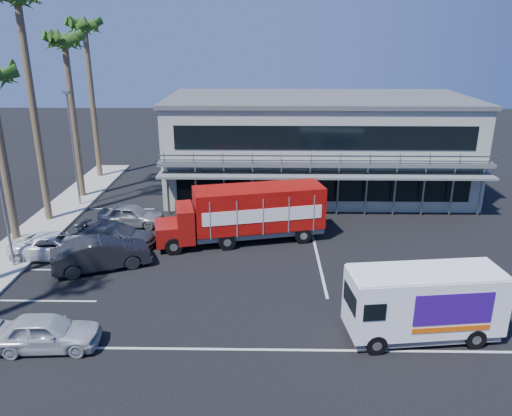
{
  "coord_description": "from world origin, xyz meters",
  "views": [
    {
      "loc": [
        -1.0,
        -22.62,
        11.78
      ],
      "look_at": [
        -1.45,
        4.23,
        2.3
      ],
      "focal_mm": 35.0,
      "sensor_mm": 36.0,
      "label": 1
    }
  ],
  "objects_px": {
    "white_van": "(424,303)",
    "parked_car_b": "(102,254)",
    "red_truck": "(247,212)",
    "parked_car_a": "(46,332)"
  },
  "relations": [
    {
      "from": "red_truck",
      "to": "white_van",
      "type": "relative_size",
      "value": 1.6
    },
    {
      "from": "white_van",
      "to": "parked_car_b",
      "type": "distance_m",
      "value": 16.11
    },
    {
      "from": "red_truck",
      "to": "parked_car_b",
      "type": "xyz_separation_m",
      "value": [
        -7.53,
        -3.79,
        -0.98
      ]
    },
    {
      "from": "white_van",
      "to": "parked_car_b",
      "type": "bearing_deg",
      "value": 151.12
    },
    {
      "from": "white_van",
      "to": "parked_car_a",
      "type": "relative_size",
      "value": 1.51
    },
    {
      "from": "red_truck",
      "to": "parked_car_b",
      "type": "height_order",
      "value": "red_truck"
    },
    {
      "from": "parked_car_a",
      "to": "parked_car_b",
      "type": "height_order",
      "value": "parked_car_b"
    },
    {
      "from": "red_truck",
      "to": "parked_car_a",
      "type": "relative_size",
      "value": 2.42
    },
    {
      "from": "white_van",
      "to": "red_truck",
      "type": "bearing_deg",
      "value": 120.09
    },
    {
      "from": "parked_car_a",
      "to": "parked_car_b",
      "type": "distance_m",
      "value": 7.06
    }
  ]
}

